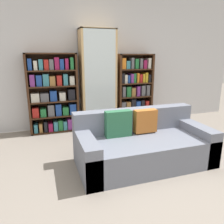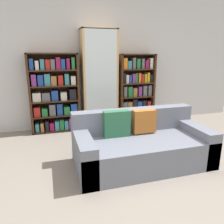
{
  "view_description": "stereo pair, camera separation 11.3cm",
  "coord_description": "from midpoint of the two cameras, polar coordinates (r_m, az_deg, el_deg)",
  "views": [
    {
      "loc": [
        -1.14,
        -1.97,
        1.47
      ],
      "look_at": [
        -0.02,
        1.39,
        0.54
      ],
      "focal_mm": 35.0,
      "sensor_mm": 36.0,
      "label": 1
    },
    {
      "loc": [
        -1.03,
        -2.0,
        1.47
      ],
      "look_at": [
        -0.02,
        1.39,
        0.54
      ],
      "focal_mm": 35.0,
      "sensor_mm": 36.0,
      "label": 2
    }
  ],
  "objects": [
    {
      "name": "display_cabinet",
      "position": [
        4.43,
        -2.61,
        8.36
      ],
      "size": [
        0.69,
        0.36,
        1.95
      ],
      "color": "tan",
      "rests_on": "ground"
    },
    {
      "name": "bookshelf_right",
      "position": [
        4.73,
        6.85,
        5.55
      ],
      "size": [
        0.76,
        0.32,
        1.48
      ],
      "color": "#3D2314",
      "rests_on": "ground"
    },
    {
      "name": "ground_plane",
      "position": [
        2.7,
        10.66,
        -18.53
      ],
      "size": [
        16.0,
        16.0,
        0.0
      ],
      "primitive_type": "plane",
      "color": "gray"
    },
    {
      "name": "couch",
      "position": [
        3.07,
        8.6,
        -8.62
      ],
      "size": [
        1.81,
        0.88,
        0.74
      ],
      "color": "slate",
      "rests_on": "ground"
    },
    {
      "name": "bookshelf_left",
      "position": [
        4.35,
        -14.0,
        4.54
      ],
      "size": [
        0.93,
        0.32,
        1.5
      ],
      "color": "#3D2314",
      "rests_on": "ground"
    },
    {
      "name": "wine_bottle",
      "position": [
        4.09,
        3.87,
        -3.81
      ],
      "size": [
        0.08,
        0.08,
        0.41
      ],
      "color": "black",
      "rests_on": "ground"
    },
    {
      "name": "wall_back",
      "position": [
        4.62,
        -3.1,
        13.29
      ],
      "size": [
        6.69,
        0.06,
        2.7
      ],
      "color": "silver",
      "rests_on": "ground"
    }
  ]
}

